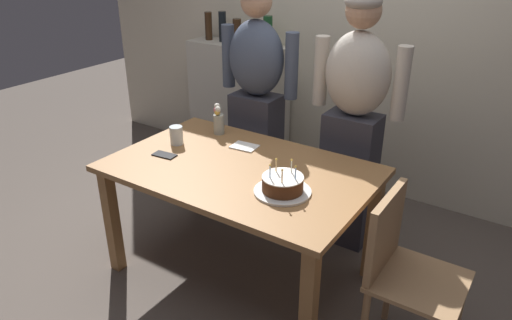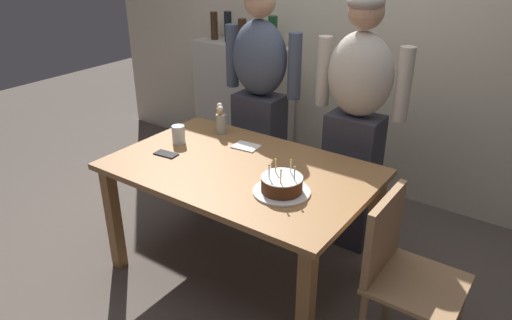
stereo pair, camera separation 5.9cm
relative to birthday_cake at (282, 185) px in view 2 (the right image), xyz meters
The scene contains 12 objects.
ground_plane 0.87m from the birthday_cake, 161.08° to the left, with size 10.00×10.00×0.00m, color #564C44.
back_wall 1.79m from the birthday_cake, 101.96° to the left, with size 5.20×0.10×2.60m, color beige.
dining_table 0.40m from the birthday_cake, 161.08° to the left, with size 1.50×0.96×0.74m.
birthday_cake is the anchor object (origin of this frame).
water_glass_near 0.90m from the birthday_cake, 169.05° to the left, with size 0.08×0.08×0.12m, color silver.
cell_phone 0.82m from the birthday_cake, behind, with size 0.14×0.07×0.01m, color black.
napkin_stack 0.61m from the birthday_cake, 143.52° to the left, with size 0.16×0.12×0.01m, color white.
flower_vase 0.89m from the birthday_cake, 149.30° to the left, with size 0.07×0.07×0.21m.
person_man_bearded 1.09m from the birthday_cake, 130.67° to the left, with size 0.61×0.27×1.66m.
person_woman_cardigan 0.83m from the birthday_cake, 88.20° to the left, with size 0.61×0.27×1.66m.
dining_chair 0.69m from the birthday_cake, ahead, with size 0.42×0.42×0.87m.
shelf_cabinet 1.97m from the birthday_cake, 132.28° to the left, with size 0.90×0.30×1.36m.
Camera 2 is at (1.48, -1.96, 1.95)m, focal length 33.50 mm.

